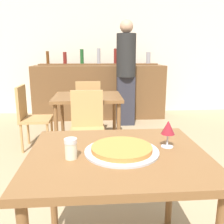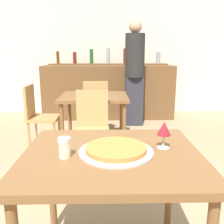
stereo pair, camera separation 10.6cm
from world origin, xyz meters
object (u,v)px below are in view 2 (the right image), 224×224
at_px(chair_far_side_back, 96,104).
at_px(wine_glass, 164,129).
at_px(person_standing, 135,69).
at_px(chair_far_side_front, 92,123).
at_px(chair_far_side_left, 38,113).
at_px(cheese_shaker, 64,147).
at_px(pizza_tray, 116,150).

height_order(chair_far_side_back, wine_glass, wine_glass).
bearing_deg(chair_far_side_back, wine_glass, 101.09).
relative_size(person_standing, wine_glass, 11.66).
bearing_deg(person_standing, chair_far_side_front, -112.24).
xyz_separation_m(chair_far_side_left, cheese_shaker, (0.74, -2.14, 0.32)).
height_order(person_standing, wine_glass, person_standing).
xyz_separation_m(pizza_tray, cheese_shaker, (-0.27, -0.05, 0.04)).
distance_m(chair_far_side_front, wine_glass, 1.59).
bearing_deg(person_standing, pizza_tray, -97.90).
bearing_deg(chair_far_side_front, wine_glass, -70.96).
distance_m(chair_far_side_back, pizza_tray, 2.66).
relative_size(chair_far_side_front, cheese_shaker, 8.07).
bearing_deg(pizza_tray, chair_far_side_left, 115.95).
height_order(chair_far_side_left, cheese_shaker, chair_far_side_left).
height_order(pizza_tray, person_standing, person_standing).
bearing_deg(cheese_shaker, wine_glass, 12.53).
relative_size(pizza_tray, person_standing, 0.22).
xyz_separation_m(chair_far_side_front, cheese_shaker, (-0.05, -1.58, 0.32)).
xyz_separation_m(chair_far_side_front, wine_glass, (0.50, -1.46, 0.38)).
relative_size(chair_far_side_back, person_standing, 0.47).
height_order(cheese_shaker, person_standing, person_standing).
relative_size(chair_far_side_left, cheese_shaker, 8.07).
xyz_separation_m(chair_far_side_back, chair_far_side_left, (-0.79, -0.55, 0.00)).
bearing_deg(pizza_tray, person_standing, 82.10).
bearing_deg(cheese_shaker, chair_far_side_back, 89.01).
xyz_separation_m(chair_far_side_back, cheese_shaker, (-0.05, -2.69, 0.32)).
bearing_deg(chair_far_side_front, chair_far_side_left, 144.80).
distance_m(chair_far_side_back, cheese_shaker, 2.71).
bearing_deg(cheese_shaker, pizza_tray, 11.12).
height_order(chair_far_side_front, cheese_shaker, chair_far_side_front).
distance_m(chair_far_side_front, chair_far_side_back, 1.11).
height_order(chair_far_side_left, pizza_tray, chair_far_side_left).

